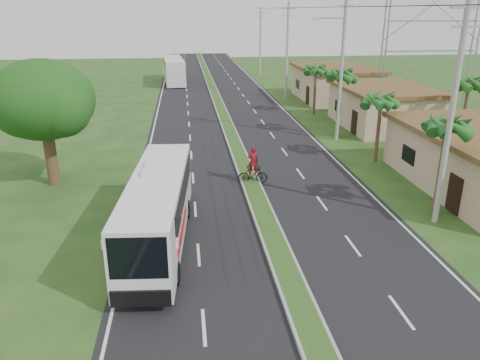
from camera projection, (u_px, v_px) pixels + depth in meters
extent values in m
plane|color=#1E4419|center=(277.00, 250.00, 20.86)|extent=(180.00, 180.00, 0.00)
cube|color=black|center=(232.00, 137.00, 39.51)|extent=(14.00, 160.00, 0.02)
cube|color=gray|center=(232.00, 136.00, 39.48)|extent=(1.20, 160.00, 0.17)
cube|color=#1E4419|center=(232.00, 135.00, 39.45)|extent=(0.95, 160.00, 0.02)
cube|color=silver|center=(151.00, 139.00, 38.77)|extent=(0.12, 160.00, 0.01)
cube|color=silver|center=(309.00, 134.00, 40.26)|extent=(0.12, 160.00, 0.01)
cube|color=tan|center=(383.00, 108.00, 42.37)|extent=(7.00, 10.00, 3.35)
cube|color=brown|center=(385.00, 88.00, 41.74)|extent=(7.60, 10.60, 0.32)
cube|color=tan|center=(335.00, 85.00, 55.40)|extent=(8.00, 11.00, 3.50)
cube|color=brown|center=(336.00, 68.00, 54.74)|extent=(8.60, 11.60, 0.32)
cylinder|color=#473321|center=(441.00, 168.00, 23.81)|extent=(0.26, 0.26, 5.00)
cylinder|color=#473321|center=(378.00, 130.00, 32.31)|extent=(0.26, 0.26, 4.60)
cylinder|color=#473321|center=(338.00, 105.00, 38.64)|extent=(0.26, 0.26, 5.40)
cylinder|color=#473321|center=(315.00, 91.00, 47.19)|extent=(0.26, 0.26, 4.80)
cylinder|color=#473321|center=(464.00, 113.00, 35.91)|extent=(0.26, 0.26, 5.20)
cylinder|color=#473321|center=(50.00, 153.00, 28.17)|extent=(0.70, 0.70, 4.00)
ellipsoid|color=#1D4A13|center=(43.00, 100.00, 27.07)|extent=(6.00, 6.00, 4.68)
sphere|color=#1D4A13|center=(23.00, 106.00, 27.83)|extent=(3.80, 3.80, 3.80)
sphere|color=#1D4A13|center=(61.00, 108.00, 26.37)|extent=(3.40, 3.40, 3.40)
cylinder|color=gray|center=(451.00, 115.00, 21.79)|extent=(0.28, 0.28, 11.00)
cube|color=gray|center=(468.00, 7.00, 20.17)|extent=(1.60, 0.12, 0.12)
cube|color=gray|center=(465.00, 27.00, 20.45)|extent=(1.20, 0.10, 0.10)
cylinder|color=gray|center=(342.00, 65.00, 36.54)|extent=(0.28, 0.28, 12.00)
cube|color=gray|center=(346.00, 5.00, 35.03)|extent=(1.20, 0.10, 0.10)
cube|color=gray|center=(330.00, 18.00, 35.20)|extent=(2.40, 0.10, 0.10)
cylinder|color=gray|center=(287.00, 51.00, 55.36)|extent=(0.28, 0.28, 11.00)
cube|color=gray|center=(289.00, 9.00, 53.75)|extent=(1.60, 0.12, 0.12)
cube|color=gray|center=(288.00, 16.00, 54.02)|extent=(1.20, 0.10, 0.10)
cylinder|color=gray|center=(260.00, 42.00, 74.10)|extent=(0.28, 0.28, 10.50)
cube|color=gray|center=(261.00, 12.00, 72.57)|extent=(1.60, 0.12, 0.12)
cube|color=gray|center=(261.00, 18.00, 72.85)|extent=(1.20, 0.10, 0.10)
cylinder|color=gray|center=(386.00, 52.00, 48.21)|extent=(0.18, 0.18, 12.00)
cylinder|color=gray|center=(476.00, 51.00, 49.32)|extent=(0.18, 0.18, 12.00)
cylinder|color=gray|center=(382.00, 51.00, 49.14)|extent=(0.18, 0.18, 12.00)
cylinder|color=gray|center=(471.00, 50.00, 50.26)|extent=(0.18, 0.18, 12.00)
cube|color=gray|center=(429.00, 51.00, 49.23)|extent=(10.00, 0.14, 0.14)
cube|color=gray|center=(433.00, 21.00, 48.20)|extent=(10.00, 0.14, 0.14)
cube|color=silver|center=(158.00, 207.00, 20.86)|extent=(3.07, 10.89, 2.82)
cube|color=black|center=(159.00, 190.00, 21.15)|extent=(2.96, 8.75, 1.13)
cube|color=black|center=(138.00, 258.00, 15.72)|extent=(2.02, 0.30, 1.58)
cube|color=red|center=(156.00, 229.00, 20.04)|extent=(2.65, 4.82, 0.49)
cube|color=orange|center=(160.00, 221.00, 21.38)|extent=(2.49, 2.86, 0.22)
cube|color=silver|center=(159.00, 167.00, 21.34)|extent=(1.42, 2.24, 0.25)
cylinder|color=black|center=(123.00, 275.00, 18.09)|extent=(0.36, 0.95, 0.93)
cylinder|color=black|center=(176.00, 273.00, 18.16)|extent=(0.36, 0.95, 0.93)
cylinder|color=black|center=(147.00, 209.00, 23.97)|extent=(0.36, 0.95, 0.93)
cylinder|color=black|center=(186.00, 209.00, 24.05)|extent=(0.36, 0.95, 0.93)
cube|color=silver|center=(174.00, 70.00, 68.06)|extent=(3.41, 12.13, 3.33)
cube|color=black|center=(173.00, 63.00, 68.20)|extent=(3.25, 9.02, 1.13)
cube|color=orange|center=(174.00, 75.00, 67.32)|extent=(3.04, 5.90, 0.36)
cylinder|color=black|center=(168.00, 84.00, 63.75)|extent=(0.38, 1.02, 1.00)
cylinder|color=black|center=(185.00, 84.00, 64.15)|extent=(0.38, 1.02, 1.00)
cylinder|color=black|center=(165.00, 75.00, 72.40)|extent=(0.38, 1.02, 1.00)
cylinder|color=black|center=(180.00, 75.00, 72.80)|extent=(0.38, 1.02, 1.00)
imported|color=black|center=(253.00, 175.00, 28.69)|extent=(1.87, 0.61, 1.11)
imported|color=maroon|center=(253.00, 161.00, 28.38)|extent=(0.68, 0.46, 1.80)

